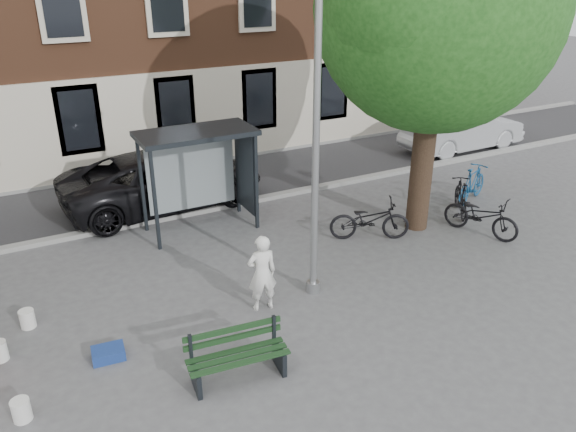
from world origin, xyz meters
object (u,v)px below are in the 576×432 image
Objects in this scene: painter at (262,273)px; bike_a at (370,220)px; bike_b at (472,184)px; car_silver at (463,129)px; bench at (237,357)px; lamppost at (315,166)px; bike_d at (461,197)px; bus_shelter at (211,155)px; notice_sign at (415,162)px; bike_c at (481,216)px; car_dark at (163,179)px.

painter reaches higher than bike_a.
car_silver is (3.33, 3.89, 0.24)m from bike_b.
bike_b reaches higher than bike_a.
car_silver reaches higher than bench.
lamppost is 3.09× the size of bike_a.
painter is 8.00m from bike_b.
bike_d reaches higher than bench.
car_silver is (7.34, 4.50, 0.27)m from bike_a.
bench is 0.96× the size of bike_b.
bus_shelter reaches higher than painter.
notice_sign is (-1.97, 0.26, 0.89)m from bike_b.
bike_a is 1.01× the size of bike_c.
bike_c is at bearing -134.42° from car_dark.
bench is 8.71m from bike_d.
notice_sign reaches higher than bike_c.
lamppost is 7.19m from bike_b.
bike_c is 8.59m from car_dark.
car_dark is 2.86× the size of notice_sign.
notice_sign is at bearing 27.53° from lamppost.
bench is 9.74m from bike_b.
bench is at bearing -107.52° from bus_shelter.
bus_shelter is at bearing 76.54° from bike_a.
lamppost is at bearing 147.64° from bike_a.
car_silver is at bearing -99.61° from bike_d.
bench is 5.90m from bike_a.
bike_d is 6.11m from car_silver.
bench is at bearing -144.83° from lamppost.
car_silver is 6.46m from notice_sign.
lamppost reaches higher than bike_c.
lamppost is at bearing -165.49° from notice_sign.
bus_shelter reaches higher than bench.
bike_b is at bearing -156.60° from painter.
car_dark is at bearing 88.16° from bench.
lamppost is 3.69m from bike_a.
bike_a is (3.69, 1.57, -0.28)m from painter.
painter is 12.59m from car_silver.
bus_shelter is 4.36m from painter.
bike_c is at bearing -168.11° from painter.
bike_c is (2.64, -1.10, -0.01)m from bike_a.
bike_c is 7.31m from car_silver.
bike_c is at bearing 102.68° from bike_d.
lamppost reaches higher than car_silver.
bus_shelter is at bearing 126.04° from bike_c.
notice_sign is (5.92, -3.64, 0.65)m from car_dark.
lamppost is 3.12× the size of notice_sign.
bus_shelter reaches higher than notice_sign.
bus_shelter is 6.85m from bike_d.
bus_shelter is 1.78× the size of painter.
bike_b is (7.70, 2.17, -0.26)m from painter.
painter reaches higher than bench.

